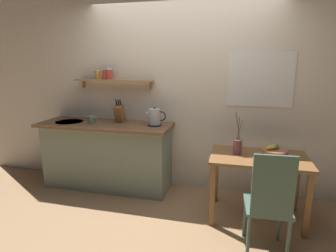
# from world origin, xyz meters

# --- Properties ---
(ground_plane) EXTENTS (14.00, 14.00, 0.00)m
(ground_plane) POSITION_xyz_m (0.00, 0.00, 0.00)
(ground_plane) COLOR #A87F56
(back_wall) EXTENTS (6.80, 0.11, 2.70)m
(back_wall) POSITION_xyz_m (0.20, 0.65, 1.35)
(back_wall) COLOR silver
(back_wall) RESTS_ON ground_plane
(kitchen_counter) EXTENTS (1.83, 0.63, 0.93)m
(kitchen_counter) POSITION_xyz_m (-1.00, 0.32, 0.47)
(kitchen_counter) COLOR gray
(kitchen_counter) RESTS_ON ground_plane
(wall_shelf) EXTENTS (1.12, 0.20, 0.29)m
(wall_shelf) POSITION_xyz_m (-0.98, 0.49, 1.53)
(wall_shelf) COLOR tan
(dining_table) EXTENTS (1.04, 0.66, 0.73)m
(dining_table) POSITION_xyz_m (1.00, -0.03, 0.61)
(dining_table) COLOR brown
(dining_table) RESTS_ON ground_plane
(dining_chair_near) EXTENTS (0.41, 0.45, 1.02)m
(dining_chair_near) POSITION_xyz_m (1.05, -0.70, 0.55)
(dining_chair_near) COLOR #4C6B5B
(dining_chair_near) RESTS_ON ground_plane
(fruit_bowl) EXTENTS (0.27, 0.27, 0.13)m
(fruit_bowl) POSITION_xyz_m (1.16, 0.05, 0.78)
(fruit_bowl) COLOR #BC704C
(fruit_bowl) RESTS_ON dining_table
(twig_vase) EXTENTS (0.09, 0.09, 0.49)m
(twig_vase) POSITION_xyz_m (0.76, -0.01, 0.83)
(twig_vase) COLOR brown
(twig_vase) RESTS_ON dining_table
(electric_kettle) EXTENTS (0.27, 0.18, 0.25)m
(electric_kettle) POSITION_xyz_m (-0.30, 0.33, 1.04)
(electric_kettle) COLOR black
(electric_kettle) RESTS_ON kitchen_counter
(knife_block) EXTENTS (0.10, 0.18, 0.32)m
(knife_block) POSITION_xyz_m (-0.83, 0.40, 1.05)
(knife_block) COLOR brown
(knife_block) RESTS_ON kitchen_counter
(coffee_mug_by_sink) EXTENTS (0.13, 0.08, 0.11)m
(coffee_mug_by_sink) POSITION_xyz_m (-1.16, 0.23, 0.98)
(coffee_mug_by_sink) COLOR slate
(coffee_mug_by_sink) RESTS_ON kitchen_counter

